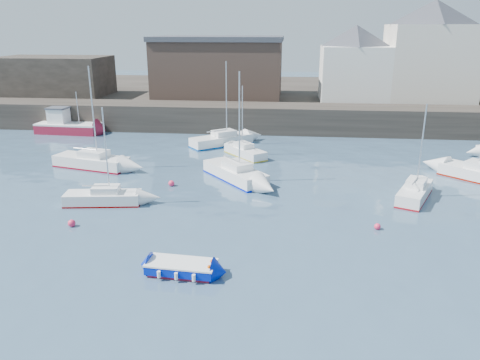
# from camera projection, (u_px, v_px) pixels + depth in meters

# --- Properties ---
(water) EXTENTS (220.00, 220.00, 0.00)m
(water) POSITION_uv_depth(u_px,v_px,m) (213.00, 293.00, 21.39)
(water) COLOR #2D4760
(water) RESTS_ON ground
(quay_wall) EXTENTS (90.00, 5.00, 3.00)m
(quay_wall) POSITION_uv_depth(u_px,v_px,m) (261.00, 118.00, 53.98)
(quay_wall) COLOR #28231E
(quay_wall) RESTS_ON ground
(land_strip) EXTENTS (90.00, 32.00, 2.80)m
(land_strip) POSITION_uv_depth(u_px,v_px,m) (268.00, 97.00, 71.01)
(land_strip) COLOR #28231E
(land_strip) RESTS_ON ground
(bldg_east_a) EXTENTS (13.36, 13.36, 11.80)m
(bldg_east_a) POSITION_uv_depth(u_px,v_px,m) (431.00, 50.00, 56.32)
(bldg_east_a) COLOR beige
(bldg_east_a) RESTS_ON land_strip
(bldg_east_d) EXTENTS (11.14, 11.14, 8.95)m
(bldg_east_d) POSITION_uv_depth(u_px,v_px,m) (354.00, 62.00, 57.19)
(bldg_east_d) COLOR white
(bldg_east_d) RESTS_ON land_strip
(warehouse) EXTENTS (16.40, 10.40, 7.60)m
(warehouse) POSITION_uv_depth(u_px,v_px,m) (219.00, 67.00, 60.53)
(warehouse) COLOR #3D2D26
(warehouse) RESTS_ON land_strip
(bldg_west) EXTENTS (14.00, 8.00, 5.00)m
(bldg_west) POSITION_uv_depth(u_px,v_px,m) (54.00, 76.00, 62.18)
(bldg_west) COLOR #353028
(bldg_west) RESTS_ON land_strip
(blue_dinghy) EXTENTS (3.53, 1.95, 0.65)m
(blue_dinghy) POSITION_uv_depth(u_px,v_px,m) (181.00, 267.00, 22.90)
(blue_dinghy) COLOR maroon
(blue_dinghy) RESTS_ON ground
(fishing_boat) EXTENTS (7.26, 3.07, 4.72)m
(fishing_boat) POSITION_uv_depth(u_px,v_px,m) (67.00, 125.00, 53.04)
(fishing_boat) COLOR maroon
(fishing_boat) RESTS_ON ground
(sailboat_a) EXTENTS (5.29, 2.32, 6.65)m
(sailboat_a) POSITION_uv_depth(u_px,v_px,m) (103.00, 198.00, 31.92)
(sailboat_a) COLOR white
(sailboat_a) RESTS_ON ground
(sailboat_b) EXTENTS (5.81, 6.42, 8.47)m
(sailboat_b) POSITION_uv_depth(u_px,v_px,m) (235.00, 173.00, 37.05)
(sailboat_b) COLOR white
(sailboat_b) RESTS_ON ground
(sailboat_c) EXTENTS (3.57, 5.25, 6.64)m
(sailboat_c) POSITION_uv_depth(u_px,v_px,m) (415.00, 192.00, 32.87)
(sailboat_c) COLOR white
(sailboat_c) RESTS_ON ground
(sailboat_e) EXTENTS (6.98, 3.73, 8.57)m
(sailboat_e) POSITION_uv_depth(u_px,v_px,m) (92.00, 161.00, 40.16)
(sailboat_e) COLOR white
(sailboat_e) RESTS_ON ground
(sailboat_f) EXTENTS (4.41, 4.86, 6.49)m
(sailboat_f) POSITION_uv_depth(u_px,v_px,m) (245.00, 151.00, 43.68)
(sailboat_f) COLOR white
(sailboat_f) RESTS_ON ground
(sailboat_h) EXTENTS (6.38, 5.66, 8.35)m
(sailboat_h) POSITION_uv_depth(u_px,v_px,m) (222.00, 140.00, 47.76)
(sailboat_h) COLOR white
(sailboat_h) RESTS_ON ground
(buoy_near) EXTENTS (0.46, 0.46, 0.46)m
(buoy_near) POSITION_uv_depth(u_px,v_px,m) (72.00, 226.00, 28.48)
(buoy_near) COLOR #FF2B57
(buoy_near) RESTS_ON ground
(buoy_mid) EXTENTS (0.39, 0.39, 0.39)m
(buoy_mid) POSITION_uv_depth(u_px,v_px,m) (377.00, 229.00, 28.07)
(buoy_mid) COLOR #FF2B57
(buoy_mid) RESTS_ON ground
(buoy_far) EXTENTS (0.46, 0.46, 0.46)m
(buoy_far) POSITION_uv_depth(u_px,v_px,m) (172.00, 186.00, 35.68)
(buoy_far) COLOR #FF2B57
(buoy_far) RESTS_ON ground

